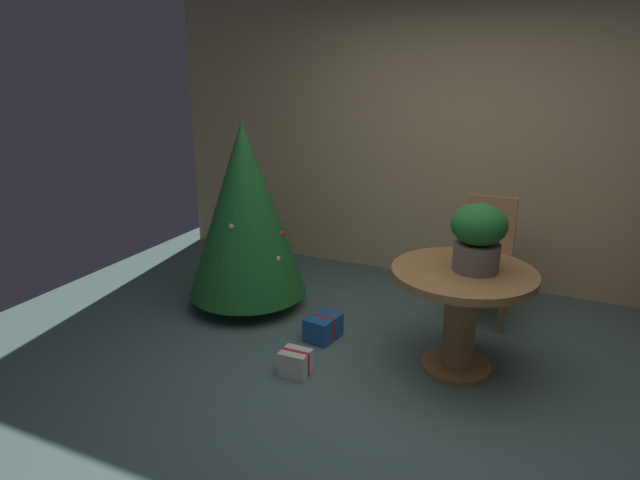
{
  "coord_description": "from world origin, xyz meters",
  "views": [
    {
      "loc": [
        0.92,
        -2.95,
        2.02
      ],
      "look_at": [
        -0.6,
        0.33,
        0.85
      ],
      "focal_mm": 31.55,
      "sensor_mm": 36.0,
      "label": 1
    }
  ],
  "objects_px": {
    "flower_vase": "(478,235)",
    "gift_box_blue": "(323,327)",
    "wooden_chair_far": "(486,253)",
    "gift_box_cream": "(296,362)",
    "holiday_tree": "(245,210)",
    "round_dining_table": "(462,301)"
  },
  "relations": [
    {
      "from": "wooden_chair_far",
      "to": "gift_box_blue",
      "type": "relative_size",
      "value": 3.37
    },
    {
      "from": "gift_box_blue",
      "to": "flower_vase",
      "type": "bearing_deg",
      "value": 0.48
    },
    {
      "from": "flower_vase",
      "to": "holiday_tree",
      "type": "relative_size",
      "value": 0.28
    },
    {
      "from": "flower_vase",
      "to": "round_dining_table",
      "type": "bearing_deg",
      "value": -161.67
    },
    {
      "from": "wooden_chair_far",
      "to": "holiday_tree",
      "type": "bearing_deg",
      "value": -160.7
    },
    {
      "from": "holiday_tree",
      "to": "gift_box_blue",
      "type": "relative_size",
      "value": 5.34
    },
    {
      "from": "wooden_chair_far",
      "to": "gift_box_blue",
      "type": "height_order",
      "value": "wooden_chair_far"
    },
    {
      "from": "wooden_chair_far",
      "to": "gift_box_cream",
      "type": "distance_m",
      "value": 1.8
    },
    {
      "from": "flower_vase",
      "to": "gift_box_blue",
      "type": "height_order",
      "value": "flower_vase"
    },
    {
      "from": "flower_vase",
      "to": "holiday_tree",
      "type": "bearing_deg",
      "value": 171.93
    },
    {
      "from": "flower_vase",
      "to": "wooden_chair_far",
      "type": "xyz_separation_m",
      "value": [
        -0.06,
        0.91,
        -0.42
      ]
    },
    {
      "from": "holiday_tree",
      "to": "gift_box_cream",
      "type": "bearing_deg",
      "value": -43.0
    },
    {
      "from": "round_dining_table",
      "to": "holiday_tree",
      "type": "distance_m",
      "value": 1.89
    },
    {
      "from": "flower_vase",
      "to": "gift_box_cream",
      "type": "height_order",
      "value": "flower_vase"
    },
    {
      "from": "flower_vase",
      "to": "gift_box_cream",
      "type": "relative_size",
      "value": 2.24
    },
    {
      "from": "round_dining_table",
      "to": "holiday_tree",
      "type": "height_order",
      "value": "holiday_tree"
    },
    {
      "from": "wooden_chair_far",
      "to": "gift_box_cream",
      "type": "height_order",
      "value": "wooden_chair_far"
    },
    {
      "from": "flower_vase",
      "to": "wooden_chair_far",
      "type": "relative_size",
      "value": 0.44
    },
    {
      "from": "gift_box_cream",
      "to": "flower_vase",
      "type": "bearing_deg",
      "value": 27.87
    },
    {
      "from": "round_dining_table",
      "to": "gift_box_blue",
      "type": "xyz_separation_m",
      "value": [
        -1.0,
        0.01,
        -0.41
      ]
    },
    {
      "from": "flower_vase",
      "to": "wooden_chair_far",
      "type": "bearing_deg",
      "value": 94.06
    },
    {
      "from": "holiday_tree",
      "to": "round_dining_table",
      "type": "bearing_deg",
      "value": -9.01
    }
  ]
}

